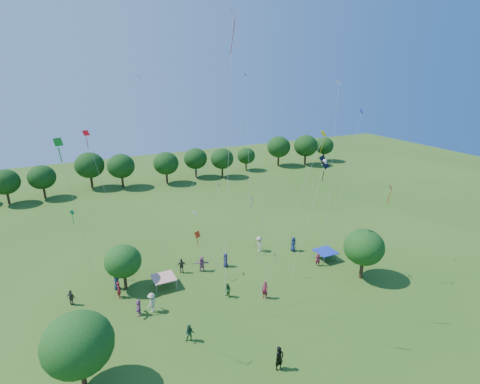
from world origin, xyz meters
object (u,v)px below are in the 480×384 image
tent_blue (326,252)px  red_high_kite (231,68)px  near_tree_east (364,247)px  near_tree_west (78,344)px  pirate_kite (324,164)px  near_tree_north (123,261)px  tent_red_stripe (164,278)px  man_in_black (279,358)px

tent_blue → red_high_kite: 22.90m
near_tree_east → near_tree_west: bearing=-174.9°
pirate_kite → near_tree_north: bearing=160.8°
near_tree_west → pirate_kite: size_ratio=0.50×
tent_red_stripe → near_tree_west: bearing=-129.9°
near_tree_north → pirate_kite: bearing=-19.2°
near_tree_east → pirate_kite: size_ratio=0.47×
near_tree_west → near_tree_north: bearing=67.2°
near_tree_north → pirate_kite: size_ratio=0.40×
tent_blue → man_in_black: bearing=-139.1°
tent_red_stripe → red_high_kite: (6.97, -1.46, 19.95)m
near_tree_north → red_high_kite: red_high_kite is taller
tent_red_stripe → pirate_kite: size_ratio=0.19×
tent_red_stripe → man_in_black: size_ratio=1.14×
near_tree_north → man_in_black: near_tree_north is taller
tent_red_stripe → man_in_black: (4.66, -14.42, -0.07)m
man_in_black → pirate_kite: size_ratio=0.17×
near_tree_east → red_high_kite: red_high_kite is taller
near_tree_north → near_tree_east: near_tree_east is taller
near_tree_east → red_high_kite: size_ratio=0.22×
pirate_kite → red_high_kite: red_high_kite is taller
near_tree_north → red_high_kite: 20.99m
near_tree_west → pirate_kite: 25.36m
tent_blue → pirate_kite: size_ratio=0.19×
near_tree_west → man_in_black: bearing=-19.1°
near_tree_north → tent_red_stripe: size_ratio=2.12×
tent_blue → pirate_kite: (-3.08, -2.37, 11.25)m
near_tree_west → red_high_kite: (15.28, 8.48, 17.28)m
near_tree_north → tent_red_stripe: (3.53, -1.39, -2.01)m
man_in_black → near_tree_west: bearing=155.2°
near_tree_west → tent_blue: 27.55m
near_tree_north → man_in_black: 17.93m
near_tree_east → pirate_kite: 9.88m
tent_blue → man_in_black: man_in_black is taller
tent_red_stripe → tent_blue: bearing=-8.5°
tent_red_stripe → pirate_kite: 19.48m
near_tree_north → pirate_kite: 21.75m
near_tree_north → tent_blue: near_tree_north is taller
near_tree_east → tent_red_stripe: (-19.03, 7.51, -2.53)m
red_high_kite → near_tree_north: bearing=164.8°
near_tree_west → tent_red_stripe: 13.23m
tent_blue → near_tree_west: bearing=-164.7°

